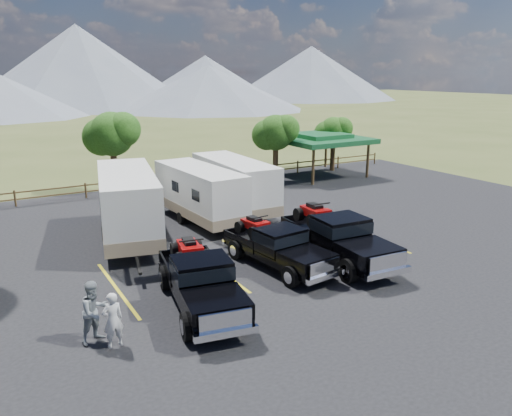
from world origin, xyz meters
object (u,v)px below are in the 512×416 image
trailer_left (128,205)px  person_a (113,320)px  rig_left (200,280)px  rig_center (277,246)px  trailer_center (200,194)px  rig_right (337,236)px  trailer_right (234,185)px  pavilion (321,139)px  person_b (95,311)px

trailer_left → person_a: size_ratio=5.62×
rig_left → rig_center: 4.41m
rig_left → trailer_left: 7.94m
rig_left → trailer_center: trailer_center is taller
rig_right → trailer_left: 9.57m
trailer_right → trailer_center: bearing=-161.0°
pavilion → person_b: size_ratio=3.34×
pavilion → rig_right: bearing=-125.0°
rig_left → person_a: rig_left is taller
pavilion → trailer_center: size_ratio=0.75×
rig_center → person_b: (-7.62, -2.23, 0.04)m
trailer_left → trailer_center: (4.04, 1.01, -0.19)m
rig_left → rig_right: bearing=19.8°
pavilion → rig_center: pavilion is taller
trailer_center → person_a: trailer_center is taller
trailer_left → trailer_center: trailer_left is taller
trailer_right → person_a: 14.42m
pavilion → rig_center: bearing=-132.4°
trailer_center → trailer_right: (2.40, 0.75, 0.05)m
trailer_center → person_b: size_ratio=4.46×
pavilion → person_a: (-20.10, -16.88, -1.92)m
rig_left → trailer_right: 11.59m
rig_left → trailer_left: trailer_left is taller
pavilion → rig_right: size_ratio=0.95×
pavilion → rig_right: 17.98m
trailer_left → person_a: bearing=-96.6°
trailer_right → rig_right: bearing=-86.4°
trailer_center → person_a: bearing=-128.6°
rig_left → person_b: 3.58m
trailer_center → rig_left: bearing=-117.1°
trailer_center → trailer_right: trailer_right is taller
rig_left → rig_right: (6.65, 1.12, 0.08)m
rig_left → person_a: 3.37m
rig_left → rig_right: size_ratio=0.94×
rig_right → trailer_center: size_ratio=0.79×
person_a → person_b: (-0.36, 0.58, 0.10)m
trailer_right → trailer_left: bearing=-163.0°
rig_right → person_b: (-10.19, -1.65, -0.10)m
pavilion → trailer_left: trailer_left is taller
pavilion → rig_left: 23.20m
trailer_left → trailer_right: trailer_left is taller
pavilion → rig_left: size_ratio=1.01×
trailer_right → rig_center: bearing=-104.3°
trailer_right → person_b: size_ratio=4.60×
pavilion → person_b: bearing=-141.5°
pavilion → trailer_center: pavilion is taller
rig_left → rig_center: rig_left is taller
person_a → rig_center: bearing=-164.4°
rig_center → trailer_right: trailer_right is taller
rig_center → person_a: rig_center is taller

